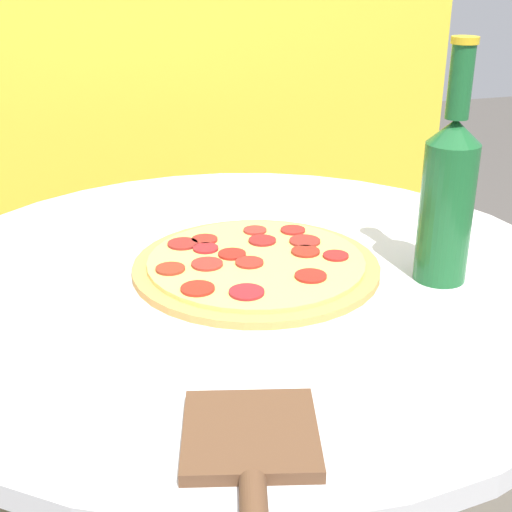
# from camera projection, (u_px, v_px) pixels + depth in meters

# --- Properties ---
(table) EXTENTS (0.89, 0.89, 0.70)m
(table) POSITION_uv_depth(u_px,v_px,m) (244.00, 394.00, 1.01)
(table) COLOR silver
(table) RESTS_ON ground_plane
(fence_panel) EXTENTS (1.63, 0.04, 1.56)m
(fence_panel) POSITION_uv_depth(u_px,v_px,m) (135.00, 90.00, 1.67)
(fence_panel) COLOR gold
(fence_panel) RESTS_ON ground_plane
(pizza) EXTENTS (0.32, 0.32, 0.02)m
(pizza) POSITION_uv_depth(u_px,v_px,m) (256.00, 264.00, 0.93)
(pizza) COLOR #C68E47
(pizza) RESTS_ON table
(beer_bottle) EXTENTS (0.07, 0.07, 0.30)m
(beer_bottle) POSITION_uv_depth(u_px,v_px,m) (448.00, 193.00, 0.87)
(beer_bottle) COLOR #195628
(beer_bottle) RESTS_ON table
(pizza_paddle) EXTENTS (0.14, 0.25, 0.02)m
(pizza_paddle) POSITION_uv_depth(u_px,v_px,m) (252.00, 459.00, 0.58)
(pizza_paddle) COLOR brown
(pizza_paddle) RESTS_ON table
(napkin) EXTENTS (0.14, 0.11, 0.01)m
(napkin) POSITION_uv_depth(u_px,v_px,m) (225.00, 196.00, 1.20)
(napkin) COLOR white
(napkin) RESTS_ON table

